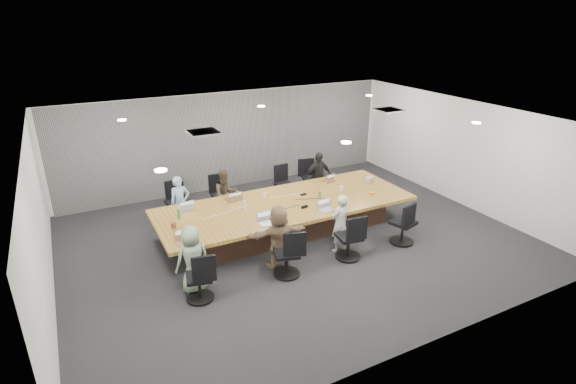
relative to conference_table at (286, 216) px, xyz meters
name	(u,v)px	position (x,y,z in m)	size (l,w,h in m)	color
floor	(296,240)	(0.00, -0.50, -0.40)	(10.00, 8.00, 0.00)	#28282B
ceiling	(297,120)	(0.00, -0.50, 2.40)	(10.00, 8.00, 0.00)	white
wall_back	(231,140)	(0.00, 3.50, 1.00)	(10.00, 2.80, 0.00)	silver
wall_front	(428,270)	(0.00, -4.50, 1.00)	(10.00, 2.80, 0.00)	silver
wall_left	(39,231)	(-5.00, -0.50, 1.00)	(8.00, 2.80, 0.00)	silver
wall_right	(462,152)	(5.00, -0.50, 1.00)	(8.00, 2.80, 0.00)	silver
curtain	(232,141)	(0.00, 3.42, 1.00)	(9.80, 0.04, 2.80)	gray
conference_table	(286,216)	(0.00, 0.00, 0.00)	(6.00, 2.20, 0.74)	#422A1E
chair_0	(177,206)	(-2.14, 1.70, 0.03)	(0.59, 0.59, 0.87)	black
chair_1	(221,198)	(-1.00, 1.70, 0.01)	(0.56, 0.56, 0.83)	black
chair_2	(284,187)	(0.82, 1.70, -0.01)	(0.52, 0.52, 0.77)	black
chair_3	(311,181)	(1.68, 1.70, 0.03)	(0.58, 0.58, 0.86)	black
chair_4	(199,281)	(-2.63, -1.70, -0.01)	(0.53, 0.53, 0.78)	black
chair_5	(287,257)	(-0.86, -1.70, 0.01)	(0.56, 0.56, 0.83)	black
chair_6	(349,240)	(0.61, -1.70, 0.02)	(0.56, 0.56, 0.84)	black
chair_7	(403,226)	(2.07, -1.70, 0.02)	(0.56, 0.56, 0.83)	black
person_0	(180,203)	(-2.14, 1.35, 0.25)	(0.48, 0.31, 1.30)	#8EB6D9
laptop_0	(186,207)	(-2.14, 0.80, 0.35)	(0.35, 0.24, 0.02)	#B2B2B7
person_1	(226,195)	(-1.00, 1.35, 0.25)	(0.63, 0.49, 1.29)	#493D2E
laptop_1	(233,198)	(-1.00, 0.80, 0.35)	(0.35, 0.24, 0.02)	#8C6647
person_3	(318,176)	(1.68, 1.35, 0.28)	(0.80, 0.33, 1.37)	black
laptop_3	(329,180)	(1.68, 0.80, 0.35)	(0.28, 0.19, 0.02)	#8C6647
person_4	(192,259)	(-2.63, -1.35, 0.26)	(0.64, 0.42, 1.32)	gray
laptop_4	(184,242)	(-2.63, -0.80, 0.35)	(0.35, 0.24, 0.02)	#8C6647
person_5	(279,237)	(-0.86, -1.35, 0.28)	(1.26, 0.40, 1.36)	#84684B
laptop_5	(267,223)	(-0.86, -0.80, 0.35)	(0.34, 0.23, 0.02)	#B2B2B7
person_6	(340,223)	(0.61, -1.35, 0.26)	(0.48, 0.31, 1.31)	#B0B0B0
laptop_6	(327,210)	(0.61, -0.80, 0.35)	(0.33, 0.23, 0.02)	#B2B2B7
bottle_green_left	(179,214)	(-2.44, 0.28, 0.45)	(0.06, 0.06, 0.23)	#42823E
bottle_green_right	(320,196)	(0.79, -0.21, 0.45)	(0.06, 0.06, 0.23)	#42823E
bottle_clear	(245,206)	(-1.01, 0.06, 0.45)	(0.07, 0.07, 0.22)	silver
cup_white_far	(265,195)	(-0.29, 0.55, 0.39)	(0.08, 0.08, 0.09)	white
cup_white_near	(341,189)	(1.58, 0.05, 0.39)	(0.09, 0.09, 0.11)	white
mug_brown	(174,225)	(-2.65, -0.09, 0.40)	(0.10, 0.10, 0.12)	brown
mic_left	(265,219)	(-0.81, -0.57, 0.35)	(0.13, 0.09, 0.03)	black
mic_right	(303,194)	(0.60, 0.24, 0.35)	(0.14, 0.09, 0.03)	black
stapler	(304,207)	(0.24, -0.45, 0.37)	(0.17, 0.04, 0.06)	black
canvas_bag	(370,180)	(2.57, 0.22, 0.41)	(0.25, 0.15, 0.14)	tan
snack_packet	(372,193)	(2.12, -0.47, 0.36)	(0.16, 0.11, 0.04)	#CC6D0C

